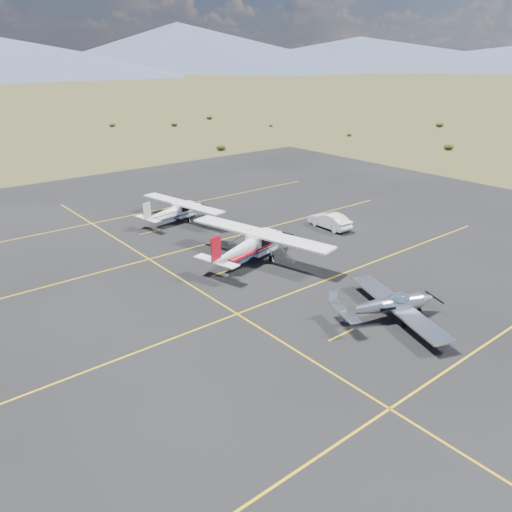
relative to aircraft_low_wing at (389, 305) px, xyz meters
name	(u,v)px	position (x,y,z in m)	size (l,w,h in m)	color
ground	(332,297)	(-0.46, 3.95, -0.90)	(1600.00, 1600.00, 0.00)	#383D1C
apron	(261,264)	(-0.46, 10.95, -0.90)	(72.00, 72.00, 0.02)	black
aircraft_low_wing	(389,305)	(0.00, 0.00, 0.00)	(6.35, 8.54, 1.88)	silver
aircraft_cessna	(250,245)	(-0.89, 11.71, 0.46)	(7.85, 12.13, 3.07)	white
aircraft_plain	(174,211)	(-0.33, 23.51, 0.21)	(6.08, 9.91, 2.50)	white
sedan	(330,221)	(9.45, 13.43, -0.21)	(1.45, 4.15, 1.37)	white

